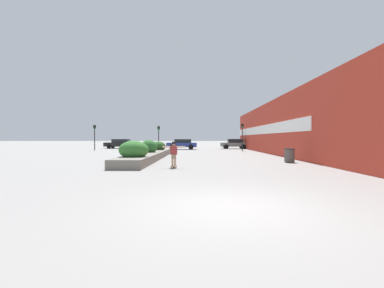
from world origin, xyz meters
name	(u,v)px	position (x,y,z in m)	size (l,w,h in m)	color
ground_plane	(228,207)	(0.00, 0.00, 0.00)	(300.00, 300.00, 0.00)	gray
building_wall_right	(287,126)	(6.67, 15.58, 2.57)	(0.67, 42.67, 5.13)	#B23323
planter_box	(149,153)	(-4.25, 13.04, 0.45)	(1.74, 13.52, 1.41)	slate
skateboard	(174,166)	(-1.91, 7.67, 0.07)	(0.31, 0.70, 0.09)	olive
skateboarder	(174,151)	(-1.91, 7.67, 0.87)	(1.20, 0.30, 1.29)	tan
trash_bin	(289,155)	(5.17, 10.72, 0.45)	(0.65, 0.65, 0.89)	#514C47
car_leftmost	(120,143)	(-12.44, 33.14, 0.76)	(4.43, 2.04, 1.43)	black
car_center_left	(234,144)	(4.82, 32.54, 0.77)	(3.99, 1.89, 1.45)	slate
car_center_right	(182,144)	(-2.80, 29.98, 0.77)	(4.17, 1.87, 1.43)	navy
traffic_light_left	(159,134)	(-5.47, 25.94, 2.11)	(0.28, 0.30, 3.06)	black
traffic_light_right	(242,132)	(4.86, 26.02, 2.28)	(0.28, 0.30, 3.32)	black
traffic_light_far_left	(94,133)	(-13.71, 26.54, 2.22)	(0.28, 0.30, 3.23)	black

